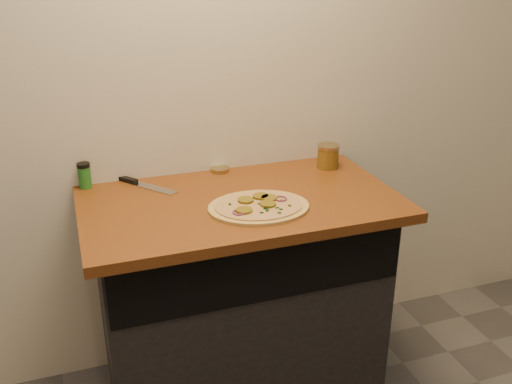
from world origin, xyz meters
name	(u,v)px	position (x,y,z in m)	size (l,w,h in m)	color
cabinet	(239,298)	(0.00, 1.45, 0.43)	(1.10, 0.60, 0.86)	black
countertop	(240,203)	(0.00, 1.42, 0.88)	(1.20, 0.70, 0.04)	brown
pizza	(259,206)	(0.04, 1.31, 0.91)	(0.41, 0.41, 0.03)	tan
chefs_knife	(138,183)	(-0.35, 1.68, 0.91)	(0.23, 0.27, 0.02)	#B7BAC1
mason_jar_lid	(220,170)	(0.00, 1.72, 0.91)	(0.08, 0.08, 0.02)	tan
salsa_jar	(328,156)	(0.46, 1.61, 0.95)	(0.09, 0.09, 0.10)	maroon
spice_shaker	(84,175)	(-0.55, 1.72, 0.95)	(0.05, 0.05, 0.10)	#216823
flour_spill	(280,201)	(0.13, 1.35, 0.90)	(0.14, 0.14, 0.00)	white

